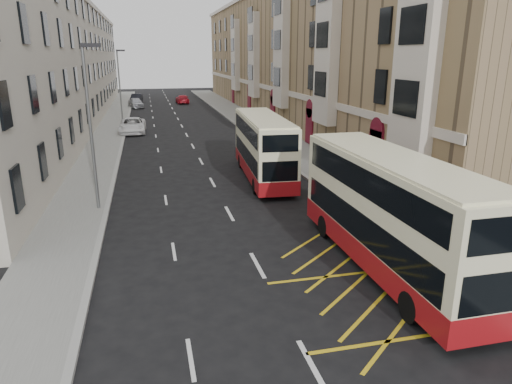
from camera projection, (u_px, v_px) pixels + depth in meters
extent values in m
plane|color=black|center=(289.00, 323.00, 13.52)|extent=(200.00, 200.00, 0.00)
cube|color=slate|center=(275.00, 138.00, 43.20)|extent=(4.00, 120.00, 0.15)
cube|color=slate|center=(104.00, 145.00, 39.77)|extent=(3.00, 120.00, 0.15)
cube|color=#969690|center=(255.00, 139.00, 42.76)|extent=(0.25, 120.00, 0.15)
cube|color=#969690|center=(122.00, 144.00, 40.10)|extent=(0.25, 120.00, 0.15)
cube|color=#937755|center=(296.00, 56.00, 57.04)|extent=(10.00, 79.00, 15.00)
cube|color=beige|center=(257.00, 85.00, 56.94)|extent=(0.18, 79.00, 0.50)
cube|color=beige|center=(417.00, 57.00, 22.79)|extent=(0.80, 3.20, 10.00)
cube|color=beige|center=(327.00, 56.00, 33.97)|extent=(0.80, 3.20, 10.00)
cube|color=beige|center=(281.00, 56.00, 45.14)|extent=(0.80, 3.20, 10.00)
cube|color=beige|center=(254.00, 56.00, 56.32)|extent=(0.80, 3.20, 10.00)
cube|color=beige|center=(235.00, 55.00, 67.49)|extent=(0.80, 3.20, 10.00)
cube|color=maroon|center=(375.00, 154.00, 28.26)|extent=(0.20, 1.60, 3.00)
cube|color=maroon|center=(310.00, 126.00, 39.44)|extent=(0.20, 1.60, 3.00)
cube|color=maroon|center=(273.00, 110.00, 50.61)|extent=(0.20, 1.60, 3.00)
cube|color=maroon|center=(249.00, 100.00, 61.79)|extent=(0.20, 1.60, 3.00)
cube|color=maroon|center=(233.00, 93.00, 72.96)|extent=(0.20, 1.60, 3.00)
cube|color=beige|center=(54.00, 65.00, 51.02)|extent=(9.00, 79.00, 13.00)
cube|color=beige|center=(90.00, 4.00, 50.14)|extent=(0.30, 79.00, 0.50)
cube|color=black|center=(473.00, 232.00, 16.54)|extent=(0.08, 0.08, 2.60)
cube|color=black|center=(503.00, 229.00, 16.82)|extent=(0.08, 0.08, 2.60)
cylinder|color=#B31C16|center=(429.00, 249.00, 17.04)|extent=(0.06, 0.06, 1.00)
cylinder|color=#B31C16|center=(386.00, 220.00, 20.07)|extent=(0.06, 0.06, 1.00)
cylinder|color=#B31C16|center=(354.00, 198.00, 23.09)|extent=(0.06, 0.06, 1.00)
cube|color=#B31C16|center=(387.00, 210.00, 19.93)|extent=(0.05, 6.50, 0.06)
cube|color=#B31C16|center=(386.00, 219.00, 20.05)|extent=(0.05, 6.50, 0.06)
cylinder|color=slate|center=(91.00, 130.00, 22.07)|extent=(0.16, 0.16, 8.00)
cube|color=black|center=(91.00, 45.00, 21.03)|extent=(0.90, 0.18, 0.18)
cylinder|color=slate|center=(120.00, 88.00, 50.01)|extent=(0.16, 0.16, 8.00)
cube|color=black|center=(121.00, 50.00, 48.97)|extent=(0.90, 0.18, 0.18)
cube|color=#FEF8C5|center=(391.00, 211.00, 16.37)|extent=(2.42, 10.63, 3.82)
cube|color=maroon|center=(387.00, 249.00, 16.80)|extent=(2.45, 10.66, 0.87)
cube|color=black|center=(390.00, 223.00, 16.51)|extent=(2.46, 9.78, 1.06)
cube|color=black|center=(394.00, 179.00, 16.03)|extent=(2.46, 9.78, 0.97)
cube|color=#FEF8C5|center=(395.00, 158.00, 15.81)|extent=(2.33, 10.21, 0.12)
cube|color=black|center=(333.00, 183.00, 21.42)|extent=(2.05, 0.08, 1.26)
cube|color=black|center=(335.00, 142.00, 20.85)|extent=(1.69, 0.08, 0.43)
cube|color=black|center=(495.00, 293.00, 11.56)|extent=(2.05, 0.08, 1.16)
cylinder|color=black|center=(325.00, 226.00, 19.81)|extent=(0.27, 0.97, 0.97)
cylinder|color=black|center=(371.00, 222.00, 20.29)|extent=(0.27, 0.97, 0.97)
cylinder|color=black|center=(410.00, 307.00, 13.47)|extent=(0.27, 0.97, 0.97)
cylinder|color=black|center=(474.00, 298.00, 13.96)|extent=(0.27, 0.97, 0.97)
cube|color=#FEF8C5|center=(263.00, 146.00, 28.64)|extent=(2.95, 10.11, 3.58)
cube|color=maroon|center=(263.00, 168.00, 29.04)|extent=(2.98, 10.14, 0.82)
cube|color=black|center=(263.00, 153.00, 28.76)|extent=(2.93, 9.31, 1.00)
cube|color=black|center=(263.00, 129.00, 28.32)|extent=(2.93, 9.31, 0.91)
cube|color=#FEF8C5|center=(263.00, 117.00, 28.11)|extent=(2.83, 9.70, 0.11)
cube|color=black|center=(251.00, 139.00, 33.44)|extent=(1.93, 0.21, 1.18)
cube|color=black|center=(251.00, 113.00, 32.90)|extent=(1.59, 0.18, 0.41)
cube|color=black|center=(280.00, 171.00, 24.06)|extent=(1.93, 0.21, 1.09)
cylinder|color=black|center=(241.00, 161.00, 31.97)|extent=(0.32, 0.92, 0.91)
cylinder|color=black|center=(269.00, 160.00, 32.29)|extent=(0.32, 0.92, 0.91)
cylinder|color=black|center=(255.00, 186.00, 25.94)|extent=(0.32, 0.92, 0.91)
cylinder|color=black|center=(290.00, 185.00, 26.26)|extent=(0.32, 0.92, 0.91)
imported|color=black|center=(373.00, 203.00, 21.32)|extent=(1.06, 0.81, 1.68)
imported|color=white|center=(132.00, 126.00, 46.00)|extent=(2.68, 5.55, 1.52)
imported|color=#AAACB2|center=(136.00, 103.00, 67.74)|extent=(2.64, 4.66, 1.49)
imported|color=black|center=(137.00, 98.00, 74.78)|extent=(2.14, 4.60, 1.46)
imported|color=#A50D19|center=(182.00, 99.00, 73.95)|extent=(2.05, 4.67, 1.34)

